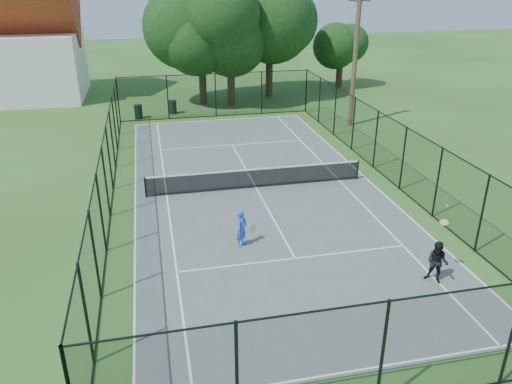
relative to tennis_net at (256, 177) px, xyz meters
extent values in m
plane|color=#2E531C|center=(0.00, 0.00, -0.58)|extent=(120.00, 120.00, 0.00)
cube|color=#4D5B55|center=(0.00, 0.00, -0.55)|extent=(11.00, 24.00, 0.06)
cylinder|color=black|center=(-5.00, 0.00, -0.04)|extent=(0.08, 0.08, 0.95)
cylinder|color=black|center=(5.00, 0.00, -0.04)|extent=(0.08, 0.08, 0.95)
cube|color=black|center=(0.00, 0.00, -0.04)|extent=(10.00, 0.03, 0.88)
cube|color=white|center=(0.00, 0.00, 0.40)|extent=(10.00, 0.05, 0.06)
cylinder|color=#332114|center=(-0.40, 17.06, 1.23)|extent=(0.56, 0.56, 3.61)
sphere|color=black|center=(-0.40, 17.06, 4.66)|extent=(6.51, 6.51, 6.51)
cylinder|color=#332114|center=(1.58, 15.89, 1.25)|extent=(0.56, 0.56, 3.66)
sphere|color=black|center=(1.58, 15.89, 4.73)|extent=(6.57, 6.57, 6.57)
cylinder|color=#332114|center=(5.07, 18.28, 1.52)|extent=(0.56, 0.56, 4.20)
sphere|color=black|center=(5.07, 18.28, 5.29)|extent=(6.67, 6.67, 6.67)
cylinder|color=#332114|center=(11.87, 20.41, 0.55)|extent=(0.56, 0.56, 2.26)
sphere|color=black|center=(11.87, 20.41, 2.67)|extent=(3.94, 3.94, 3.94)
cylinder|color=black|center=(-5.28, 13.66, -0.12)|extent=(0.54, 0.54, 0.91)
cylinder|color=black|center=(-5.28, 13.66, 0.35)|extent=(0.58, 0.58, 0.05)
cylinder|color=black|center=(-2.89, 14.43, -0.12)|extent=(0.54, 0.54, 0.92)
cylinder|color=black|center=(-2.89, 14.43, 0.36)|extent=(0.58, 0.58, 0.05)
cylinder|color=#4C3823|center=(8.31, 9.00, 3.65)|extent=(0.30, 0.30, 8.45)
cube|color=#4C3823|center=(8.31, 9.00, 7.11)|extent=(1.40, 0.10, 0.10)
imported|color=blue|center=(-1.65, -5.09, 0.19)|extent=(0.59, 0.62, 1.42)
torus|color=gold|center=(-1.20, -4.94, 0.03)|extent=(0.27, 0.18, 0.29)
cylinder|color=silver|center=(-1.20, -4.94, 0.03)|extent=(0.23, 0.15, 0.25)
imported|color=black|center=(4.00, -8.72, 0.20)|extent=(0.87, 0.88, 1.43)
torus|color=gold|center=(4.25, -8.37, 1.43)|extent=(0.30, 0.28, 0.14)
cylinder|color=silver|center=(4.25, -8.37, 1.43)|extent=(0.26, 0.24, 0.11)
sphere|color=#CCE526|center=(4.33, -8.26, 1.96)|extent=(0.07, 0.07, 0.07)
camera|label=1|loc=(-4.55, -20.78, 8.66)|focal=35.00mm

